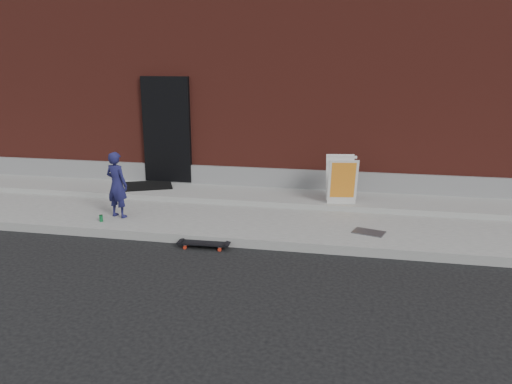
% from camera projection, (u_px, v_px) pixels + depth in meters
% --- Properties ---
extents(ground, '(80.00, 80.00, 0.00)m').
position_uv_depth(ground, '(260.00, 249.00, 7.76)').
color(ground, black).
rests_on(ground, ground).
extents(sidewalk, '(20.00, 3.00, 0.15)m').
position_uv_depth(sidewalk, '(275.00, 216.00, 9.17)').
color(sidewalk, slate).
rests_on(sidewalk, ground).
extents(apron, '(20.00, 1.20, 0.10)m').
position_uv_depth(apron, '(282.00, 197.00, 9.99)').
color(apron, gray).
rests_on(apron, sidewalk).
extents(building, '(20.00, 8.10, 5.00)m').
position_uv_depth(building, '(308.00, 73.00, 13.75)').
color(building, '#5D2119').
rests_on(building, ground).
extents(child, '(0.49, 0.39, 1.17)m').
position_uv_depth(child, '(117.00, 185.00, 8.74)').
color(child, '#1A1A49').
rests_on(child, sidewalk).
extents(skateboard, '(0.81, 0.23, 0.09)m').
position_uv_depth(skateboard, '(204.00, 244.00, 7.79)').
color(skateboard, red).
rests_on(skateboard, ground).
extents(pizza_sign, '(0.63, 0.71, 0.89)m').
position_uv_depth(pizza_sign, '(342.00, 179.00, 9.30)').
color(pizza_sign, silver).
rests_on(pizza_sign, apron).
extents(soda_can, '(0.08, 0.08, 0.12)m').
position_uv_depth(soda_can, '(101.00, 218.00, 8.61)').
color(soda_can, '#1B8945').
rests_on(soda_can, sidewalk).
extents(doormat, '(1.20, 1.11, 0.03)m').
position_uv_depth(doormat, '(148.00, 185.00, 10.63)').
color(doormat, black).
rests_on(doormat, apron).
extents(utility_plate, '(0.56, 0.44, 0.01)m').
position_uv_depth(utility_plate, '(369.00, 232.00, 8.06)').
color(utility_plate, '#515256').
rests_on(utility_plate, sidewalk).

